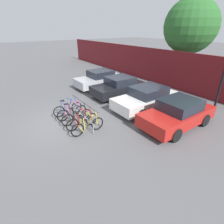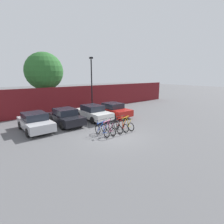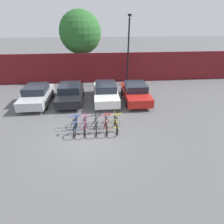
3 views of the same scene
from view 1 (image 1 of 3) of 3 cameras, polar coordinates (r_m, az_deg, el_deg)
name	(u,v)px [view 1 (image 1 of 3)]	position (r m, az deg, el deg)	size (l,w,h in m)	color
ground_plane	(65,122)	(9.64, -15.23, -3.16)	(120.00, 120.00, 0.00)	#59595B
hoarding_wall	(179,71)	(14.90, 21.01, 12.35)	(36.00, 0.16, 2.89)	maroon
bike_rack	(79,114)	(9.24, -10.60, -0.66)	(2.90, 0.04, 0.57)	gray
bicycle_blue	(68,109)	(10.22, -14.18, 1.08)	(0.68, 1.71, 1.05)	black
bicycle_pink	(72,112)	(9.75, -12.94, -0.04)	(0.68, 1.71, 1.05)	black
bicycle_black	(77,117)	(9.22, -11.34, -1.47)	(0.68, 1.71, 1.05)	black
bicycle_red	(82,121)	(8.74, -9.71, -2.93)	(0.68, 1.71, 1.05)	black
bicycle_yellow	(88,126)	(8.29, -7.92, -4.53)	(0.68, 1.71, 1.05)	black
car_silver	(100,79)	(14.63, -3.99, 10.68)	(1.91, 3.95, 1.40)	#B7B7BC
car_black	(119,87)	(12.67, 2.34, 8.27)	(1.91, 3.92, 1.40)	black
car_white	(147,98)	(10.74, 11.33, 4.43)	(1.91, 4.24, 1.40)	silver
car_red	(178,113)	(9.27, 20.61, -0.39)	(1.91, 4.01, 1.40)	red
tree_behind_hoarding	(191,27)	(16.53, 24.29, 24.05)	(4.17, 4.17, 6.68)	brown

